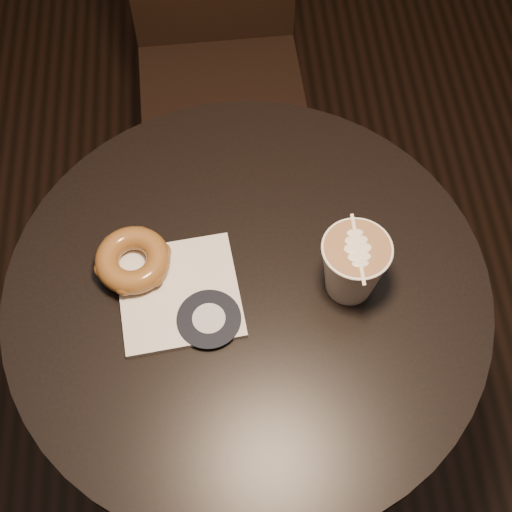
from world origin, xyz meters
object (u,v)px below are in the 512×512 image
object	(u,v)px
cafe_table	(249,341)
doughnut	(133,260)
latte_cup	(353,267)
pastry_bag	(179,293)
chair	(217,33)

from	to	relation	value
cafe_table	doughnut	xyz separation A→B (m)	(-0.16, 0.04, 0.22)
latte_cup	cafe_table	bearing A→B (deg)	176.71
pastry_bag	latte_cup	size ratio (longest dim) A/B	1.58
cafe_table	latte_cup	size ratio (longest dim) A/B	7.09
pastry_bag	latte_cup	world-z (taller)	latte_cup
pastry_bag	cafe_table	bearing A→B (deg)	-4.16
chair	latte_cup	bearing A→B (deg)	-80.13
chair	cafe_table	bearing A→B (deg)	-90.79
chair	pastry_bag	size ratio (longest dim) A/B	5.59
cafe_table	pastry_bag	xyz separation A→B (m)	(-0.10, -0.00, 0.20)
latte_cup	chair	bearing A→B (deg)	101.66
pastry_bag	doughnut	distance (m)	0.08
pastry_bag	latte_cup	bearing A→B (deg)	-7.41
cafe_table	pastry_bag	distance (m)	0.23
chair	pastry_bag	world-z (taller)	chair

